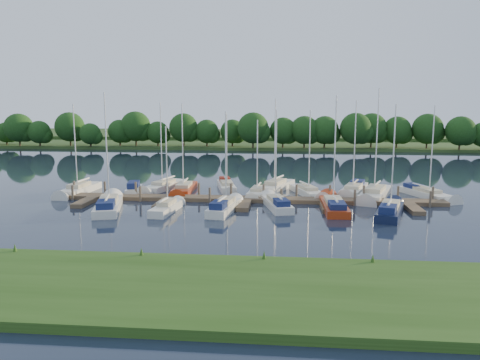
# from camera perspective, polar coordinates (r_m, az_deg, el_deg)

# --- Properties ---
(ground) EXTENTS (260.00, 260.00, 0.00)m
(ground) POSITION_cam_1_polar(r_m,az_deg,el_deg) (40.54, -0.13, -4.90)
(ground) COLOR #171F2F
(ground) RESTS_ON ground
(near_bank) EXTENTS (90.00, 10.00, 0.50)m
(near_bank) POSITION_cam_1_polar(r_m,az_deg,el_deg) (25.35, -3.64, -13.19)
(near_bank) COLOR #234413
(near_bank) RESTS_ON ground
(dock) EXTENTS (40.00, 6.00, 0.40)m
(dock) POSITION_cam_1_polar(r_m,az_deg,el_deg) (47.59, 0.70, -2.52)
(dock) COLOR #4E3B2C
(dock) RESTS_ON ground
(mooring_pilings) EXTENTS (38.24, 2.84, 2.00)m
(mooring_pilings) POSITION_cam_1_polar(r_m,az_deg,el_deg) (48.62, 0.81, -1.79)
(mooring_pilings) COLOR #473D33
(mooring_pilings) RESTS_ON ground
(far_shore) EXTENTS (180.00, 30.00, 0.60)m
(far_shore) POSITION_cam_1_polar(r_m,az_deg,el_deg) (114.60, 3.42, 4.44)
(far_shore) COLOR #233D17
(far_shore) RESTS_ON ground
(distant_hill) EXTENTS (220.00, 40.00, 1.40)m
(distant_hill) POSITION_cam_1_polar(r_m,az_deg,el_deg) (139.49, 3.77, 5.46)
(distant_hill) COLOR #3B5826
(distant_hill) RESTS_ON ground
(treeline) EXTENTS (144.58, 10.20, 8.14)m
(treeline) POSITION_cam_1_polar(r_m,az_deg,el_deg) (101.59, 3.22, 5.94)
(treeline) COLOR #38281C
(treeline) RESTS_ON ground
(sailboat_n_0) EXTENTS (2.31, 8.05, 10.37)m
(sailboat_n_0) POSITION_cam_1_polar(r_m,az_deg,el_deg) (55.42, -19.03, -1.26)
(sailboat_n_0) COLOR silver
(sailboat_n_0) RESTS_ON ground
(motorboat) EXTENTS (2.41, 5.36, 1.56)m
(motorboat) POSITION_cam_1_polar(r_m,az_deg,el_deg) (53.95, -12.85, -1.21)
(motorboat) COLOR silver
(motorboat) RESTS_ON ground
(sailboat_n_2) EXTENTS (3.85, 8.32, 10.50)m
(sailboat_n_2) POSITION_cam_1_polar(r_m,az_deg,el_deg) (55.65, -9.32, -0.84)
(sailboat_n_2) COLOR silver
(sailboat_n_2) RESTS_ON ground
(sailboat_n_3) EXTENTS (2.15, 8.14, 10.37)m
(sailboat_n_3) POSITION_cam_1_polar(r_m,az_deg,el_deg) (53.35, -6.86, -1.22)
(sailboat_n_3) COLOR #9E2D0E
(sailboat_n_3) RESTS_ON ground
(sailboat_n_4) EXTENTS (3.00, 7.15, 9.14)m
(sailboat_n_4) POSITION_cam_1_polar(r_m,az_deg,el_deg) (54.70, -1.66, -0.85)
(sailboat_n_4) COLOR silver
(sailboat_n_4) RESTS_ON ground
(sailboat_n_5) EXTENTS (2.25, 6.74, 8.58)m
(sailboat_n_5) POSITION_cam_1_polar(r_m,az_deg,el_deg) (51.14, 2.14, -1.62)
(sailboat_n_5) COLOR silver
(sailboat_n_5) RESTS_ON ground
(sailboat_n_6) EXTENTS (4.37, 8.49, 10.96)m
(sailboat_n_6) POSITION_cam_1_polar(r_m,az_deg,el_deg) (54.49, 4.32, -0.95)
(sailboat_n_6) COLOR silver
(sailboat_n_6) RESTS_ON ground
(sailboat_n_7) EXTENTS (3.79, 7.57, 9.64)m
(sailboat_n_7) POSITION_cam_1_polar(r_m,az_deg,el_deg) (52.14, 8.26, -1.50)
(sailboat_n_7) COLOR silver
(sailboat_n_7) RESTS_ON ground
(sailboat_n_8) EXTENTS (4.19, 8.47, 10.67)m
(sailboat_n_8) POSITION_cam_1_polar(r_m,az_deg,el_deg) (54.30, 13.67, -1.20)
(sailboat_n_8) COLOR silver
(sailboat_n_8) RESTS_ON ground
(sailboat_n_9) EXTENTS (4.93, 9.32, 11.98)m
(sailboat_n_9) POSITION_cam_1_polar(r_m,az_deg,el_deg) (51.89, 16.09, -1.81)
(sailboat_n_9) COLOR silver
(sailboat_n_9) RESTS_ON ground
(sailboat_n_10) EXTENTS (4.36, 7.91, 10.12)m
(sailboat_n_10) POSITION_cam_1_polar(r_m,az_deg,el_deg) (54.17, 21.80, -1.63)
(sailboat_n_10) COLOR silver
(sailboat_n_10) RESTS_ON ground
(sailboat_s_0) EXTENTS (4.06, 9.00, 11.44)m
(sailboat_s_0) POSITION_cam_1_polar(r_m,az_deg,el_deg) (46.14, -15.72, -3.08)
(sailboat_s_0) COLOR silver
(sailboat_s_0) RESTS_ON ground
(sailboat_s_1) EXTENTS (2.03, 6.36, 8.34)m
(sailboat_s_1) POSITION_cam_1_polar(r_m,az_deg,el_deg) (44.07, -8.91, -3.49)
(sailboat_s_1) COLOR silver
(sailboat_s_1) RESTS_ON ground
(sailboat_s_2) EXTENTS (2.71, 7.50, 9.71)m
(sailboat_s_2) POSITION_cam_1_polar(r_m,az_deg,el_deg) (43.64, -1.88, -3.42)
(sailboat_s_2) COLOR silver
(sailboat_s_2) RESTS_ON ground
(sailboat_s_3) EXTENTS (3.27, 7.64, 9.74)m
(sailboat_s_3) POSITION_cam_1_polar(r_m,az_deg,el_deg) (45.44, 4.46, -2.96)
(sailboat_s_3) COLOR silver
(sailboat_s_3) RESTS_ON ground
(sailboat_s_4) EXTENTS (2.23, 8.75, 11.09)m
(sailboat_s_4) POSITION_cam_1_polar(r_m,az_deg,el_deg) (45.38, 11.34, -3.14)
(sailboat_s_4) COLOR #9E2D0E
(sailboat_s_4) RESTS_ON ground
(sailboat_s_5) EXTENTS (3.89, 8.00, 10.37)m
(sailboat_s_5) POSITION_cam_1_polar(r_m,az_deg,el_deg) (44.22, 17.81, -3.70)
(sailboat_s_5) COLOR black
(sailboat_s_5) RESTS_ON ground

